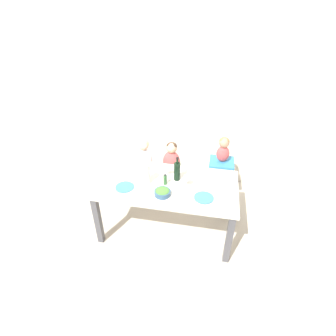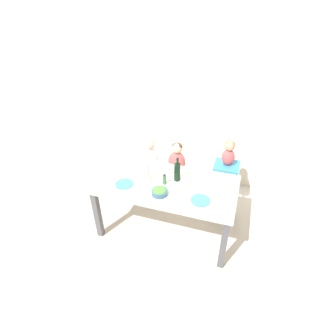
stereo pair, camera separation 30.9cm
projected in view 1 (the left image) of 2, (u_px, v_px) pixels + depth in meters
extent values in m
plane|color=#BCB2A3|center=(167.00, 227.00, 3.54)|extent=(14.00, 14.00, 0.00)
cube|color=beige|center=(184.00, 99.00, 3.88)|extent=(10.00, 0.06, 2.70)
cube|color=silver|center=(167.00, 185.00, 3.14)|extent=(1.68, 0.87, 0.03)
cube|color=#4C4C51|center=(98.00, 220.00, 3.16)|extent=(0.07, 0.07, 0.70)
cube|color=#4C4C51|center=(229.00, 239.00, 2.91)|extent=(0.07, 0.07, 0.70)
cube|color=#4C4C51|center=(119.00, 184.00, 3.78)|extent=(0.07, 0.07, 0.70)
cube|color=#4C4C51|center=(229.00, 197.00, 3.53)|extent=(0.07, 0.07, 0.70)
cylinder|color=silver|center=(134.00, 186.00, 3.98)|extent=(0.04, 0.04, 0.40)
cylinder|color=silver|center=(152.00, 188.00, 3.94)|extent=(0.04, 0.04, 0.40)
cylinder|color=silver|center=(139.00, 176.00, 4.22)|extent=(0.04, 0.04, 0.40)
cylinder|color=silver|center=(157.00, 178.00, 4.17)|extent=(0.04, 0.04, 0.40)
cube|color=silver|center=(145.00, 170.00, 3.96)|extent=(0.40, 0.38, 0.05)
cylinder|color=silver|center=(160.00, 189.00, 3.92)|extent=(0.04, 0.04, 0.40)
cylinder|color=silver|center=(179.00, 192.00, 3.87)|extent=(0.04, 0.04, 0.40)
cylinder|color=silver|center=(164.00, 178.00, 4.15)|extent=(0.04, 0.04, 0.40)
cylinder|color=silver|center=(182.00, 180.00, 4.11)|extent=(0.04, 0.04, 0.40)
cube|color=silver|center=(171.00, 173.00, 3.89)|extent=(0.40, 0.38, 0.05)
cylinder|color=silver|center=(210.00, 187.00, 3.75)|extent=(0.04, 0.04, 0.66)
cylinder|color=silver|center=(227.00, 189.00, 3.71)|extent=(0.04, 0.04, 0.66)
cylinder|color=silver|center=(211.00, 178.00, 3.95)|extent=(0.04, 0.04, 0.66)
cylinder|color=silver|center=(227.00, 179.00, 3.91)|extent=(0.04, 0.04, 0.66)
cube|color=teal|center=(222.00, 163.00, 3.63)|extent=(0.34, 0.33, 0.05)
ellipsoid|color=silver|center=(144.00, 159.00, 3.85)|extent=(0.25, 0.18, 0.34)
sphere|color=beige|center=(143.00, 145.00, 3.73)|extent=(0.15, 0.15, 0.15)
ellipsoid|color=#DBC684|center=(144.00, 144.00, 3.72)|extent=(0.15, 0.14, 0.11)
ellipsoid|color=#C64C4C|center=(171.00, 162.00, 3.78)|extent=(0.25, 0.18, 0.34)
sphere|color=#D6AD89|center=(172.00, 148.00, 3.66)|extent=(0.15, 0.15, 0.15)
ellipsoid|color=#473323|center=(172.00, 146.00, 3.66)|extent=(0.15, 0.14, 0.11)
ellipsoid|color=#C64C4C|center=(223.00, 154.00, 3.56)|extent=(0.17, 0.12, 0.24)
sphere|color=tan|center=(224.00, 143.00, 3.46)|extent=(0.14, 0.14, 0.14)
ellipsoid|color=olive|center=(224.00, 141.00, 3.46)|extent=(0.13, 0.13, 0.09)
cylinder|color=black|center=(177.00, 172.00, 3.14)|extent=(0.08, 0.08, 0.23)
cylinder|color=black|center=(177.00, 161.00, 3.06)|extent=(0.03, 0.03, 0.08)
cylinder|color=black|center=(177.00, 158.00, 3.04)|extent=(0.03, 0.03, 0.02)
cylinder|color=white|center=(146.00, 174.00, 3.07)|extent=(0.11, 0.11, 0.26)
cylinder|color=white|center=(186.00, 186.00, 3.09)|extent=(0.06, 0.06, 0.00)
cylinder|color=white|center=(186.00, 184.00, 3.07)|extent=(0.01, 0.01, 0.07)
ellipsoid|color=white|center=(187.00, 178.00, 3.03)|extent=(0.08, 0.08, 0.09)
cylinder|color=white|center=(167.00, 176.00, 3.27)|extent=(0.06, 0.06, 0.00)
cylinder|color=white|center=(167.00, 173.00, 3.25)|extent=(0.01, 0.01, 0.07)
ellipsoid|color=white|center=(166.00, 168.00, 3.21)|extent=(0.08, 0.08, 0.09)
cylinder|color=#335675|center=(162.00, 193.00, 2.94)|extent=(0.19, 0.19, 0.06)
ellipsoid|color=#4C8438|center=(162.00, 191.00, 2.92)|extent=(0.16, 0.16, 0.04)
cylinder|color=teal|center=(125.00, 187.00, 3.07)|extent=(0.22, 0.22, 0.01)
cylinder|color=silver|center=(137.00, 169.00, 3.38)|extent=(0.22, 0.22, 0.01)
cylinder|color=silver|center=(213.00, 180.00, 3.19)|extent=(0.22, 0.22, 0.01)
cylinder|color=teal|center=(204.00, 198.00, 2.90)|extent=(0.22, 0.22, 0.01)
cylinder|color=#336633|center=(165.00, 180.00, 3.09)|extent=(0.04, 0.04, 0.13)
cone|color=black|center=(165.00, 174.00, 3.05)|extent=(0.03, 0.03, 0.02)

